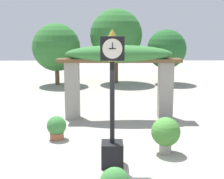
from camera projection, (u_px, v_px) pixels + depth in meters
name	position (u px, v px, depth m)	size (l,w,h in m)	color
ground_plane	(124.00, 163.00, 8.29)	(60.00, 60.00, 0.00)	gray
pedestal_clock	(112.00, 102.00, 7.79)	(0.57, 0.62, 3.50)	black
pergola	(119.00, 64.00, 12.21)	(4.85, 1.15, 2.92)	gray
potted_plant_near_left	(57.00, 127.00, 10.04)	(0.63, 0.63, 0.77)	#9E563D
potted_plant_near_right	(166.00, 133.00, 8.82)	(0.83, 0.83, 1.06)	gray
tree_line	(107.00, 42.00, 20.52)	(10.07, 4.04, 4.95)	brown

